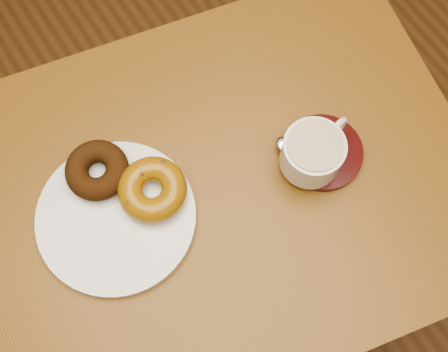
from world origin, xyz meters
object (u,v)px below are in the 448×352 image
cafe_table (215,209)px  coffee_cup (313,152)px  donut_plate (116,217)px  saucer (322,152)px

cafe_table → coffee_cup: coffee_cup is taller
donut_plate → saucer: (0.35, -0.09, -0.00)m
coffee_cup → cafe_table: bearing=148.9°
cafe_table → saucer: saucer is taller
saucer → coffee_cup: coffee_cup is taller
cafe_table → coffee_cup: 0.24m
saucer → donut_plate: bearing=165.0°
cafe_table → saucer: (0.18, -0.05, 0.14)m
donut_plate → coffee_cup: size_ratio=1.96×
donut_plate → coffee_cup: (0.32, -0.09, 0.04)m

